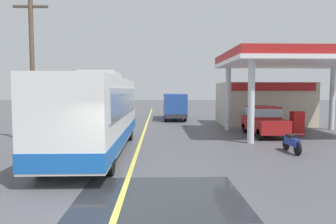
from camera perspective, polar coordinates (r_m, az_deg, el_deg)
ground at (r=27.15m, az=-3.83°, el=-1.88°), size 120.00×120.00×0.00m
lane_divider_stripe at (r=22.19m, az=-4.28°, el=-3.21°), size 0.16×50.00×0.01m
wet_puddle_patch at (r=8.50m, az=-1.48°, el=-15.20°), size 4.36×3.53×0.01m
coach_bus_main at (r=14.30m, az=-12.77°, el=-0.40°), size 2.60×11.04×3.69m
gas_station_roadside at (r=24.51m, az=18.70°, el=3.42°), size 9.10×11.95×5.10m
car_at_pump at (r=19.91m, az=17.16°, el=-1.29°), size 1.70×4.20×1.82m
minibus_opposing_lane at (r=29.69m, az=1.17°, el=1.48°), size 2.04×6.13×2.44m
motorcycle_parked_forecourt at (r=15.05m, az=21.78°, el=-5.26°), size 0.55×1.80×0.92m
pedestrian_near_pump at (r=21.08m, az=17.87°, el=-1.24°), size 0.55×0.22×1.66m
utility_pole_roadside at (r=17.99m, az=-23.69°, el=7.69°), size 1.80×0.24×7.74m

